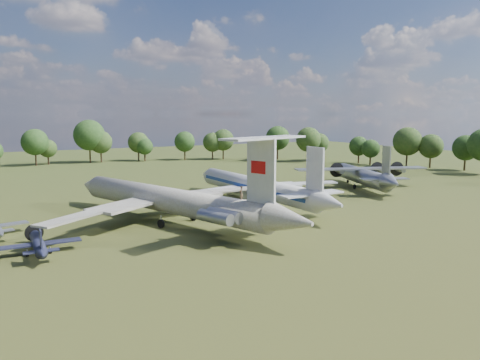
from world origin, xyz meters
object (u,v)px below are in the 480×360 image
small_prop_west (38,246)px  person_on_il62 (241,193)px  an12_transport (362,178)px  il62_airliner (168,205)px  tu104_jet (255,190)px

small_prop_west → person_on_il62: bearing=-12.3°
small_prop_west → person_on_il62: person_on_il62 is taller
an12_transport → person_on_il62: (-42.97, -23.63, 3.87)m
an12_transport → small_prop_west: (-66.19, -18.05, -1.19)m
an12_transport → person_on_il62: 49.19m
an12_transport → person_on_il62: person_on_il62 is taller
il62_airliner → small_prop_west: 20.31m
tu104_jet → il62_airliner: bearing=-163.2°
tu104_jet → person_on_il62: 24.58m
tu104_jet → small_prop_west: size_ratio=3.65×
il62_airliner → small_prop_west: il62_airliner is taller
il62_airliner → person_on_il62: bearing=-90.0°
il62_airliner → person_on_il62: size_ratio=30.40×
tu104_jet → small_prop_west: bearing=-160.8°
il62_airliner → an12_transport: bearing=-6.9°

